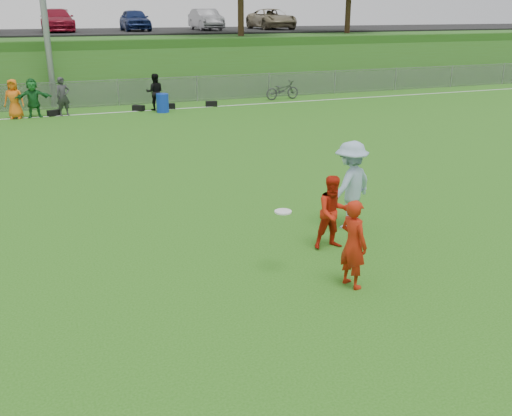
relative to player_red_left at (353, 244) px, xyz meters
name	(u,v)px	position (x,y,z in m)	size (l,w,h in m)	color
ground	(272,267)	(-1.00, 1.18, -0.78)	(120.00, 120.00, 0.00)	#235C13
sideline_far	(125,112)	(-1.00, 19.18, -0.78)	(60.00, 0.10, 0.01)	white
fence	(118,92)	(-1.00, 21.18, -0.13)	(58.00, 0.06, 1.30)	gray
berm	(94,58)	(-1.00, 32.18, 0.72)	(120.00, 18.00, 3.00)	#2D5919
parking_lot	(89,32)	(-1.00, 34.18, 2.27)	(120.00, 12.00, 0.10)	black
car_row	(70,20)	(-2.17, 33.18, 3.04)	(32.04, 5.18, 1.44)	white
spectator_row	(52,97)	(-4.17, 19.18, 0.07)	(8.63, 0.79, 1.69)	#A22A0B
gear_bags	(145,108)	(-0.06, 19.28, -0.65)	(7.93, 0.58, 0.26)	black
player_red_left	(353,244)	(0.00, 0.00, 0.00)	(0.57, 0.37, 1.56)	#B11F0C
player_red_center	(333,212)	(0.47, 1.60, -0.03)	(0.73, 0.57, 1.49)	red
player_blue	(350,185)	(1.34, 2.48, 0.18)	(1.24, 0.71, 1.92)	#97B5D2
frisbee	(283,212)	(-0.92, 0.88, 0.40)	(0.30, 0.30, 0.03)	white
recycling_bin	(163,103)	(0.62, 18.47, -0.36)	(0.57, 0.57, 0.85)	#1136B9
bicycle	(282,90)	(7.36, 20.18, -0.29)	(0.65, 1.86, 0.98)	#2D2D2F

